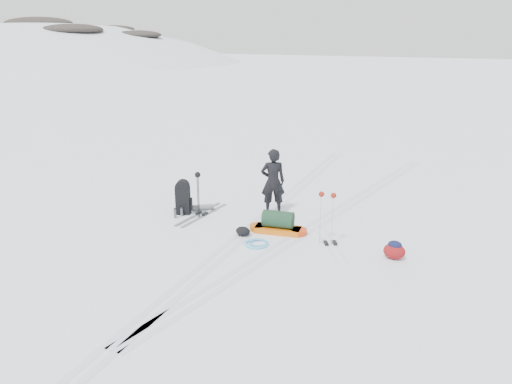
# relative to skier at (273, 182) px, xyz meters

# --- Properties ---
(ground) EXTENTS (200.00, 200.00, 0.00)m
(ground) POSITION_rel_skier_xyz_m (0.02, -1.62, -0.87)
(ground) COLOR white
(ground) RESTS_ON ground
(ski_tracks) EXTENTS (3.38, 17.97, 0.01)m
(ski_tracks) POSITION_rel_skier_xyz_m (0.63, -0.74, -0.87)
(ski_tracks) COLOR silver
(ski_tracks) RESTS_ON ground
(skier) EXTENTS (0.76, 0.69, 1.74)m
(skier) POSITION_rel_skier_xyz_m (0.00, 0.00, 0.00)
(skier) COLOR black
(skier) RESTS_ON ground
(pulk_sled) EXTENTS (1.44, 0.65, 0.53)m
(pulk_sled) POSITION_rel_skier_xyz_m (0.68, -1.15, -0.67)
(pulk_sled) COLOR orange
(pulk_sled) RESTS_ON ground
(expedition_rucksack) EXTENTS (0.79, 0.90, 0.92)m
(expedition_rucksack) POSITION_rel_skier_xyz_m (-2.04, -1.02, -0.44)
(expedition_rucksack) COLOR black
(expedition_rucksack) RESTS_ON ground
(ski_poles_black) EXTENTS (0.17, 0.15, 1.21)m
(ski_poles_black) POSITION_rel_skier_xyz_m (-1.57, -1.13, 0.12)
(ski_poles_black) COLOR black
(ski_poles_black) RESTS_ON ground
(ski_poles_silver) EXTENTS (0.39, 0.15, 1.23)m
(ski_poles_silver) POSITION_rel_skier_xyz_m (1.92, -1.30, 0.16)
(ski_poles_silver) COLOR silver
(ski_poles_silver) RESTS_ON ground
(touring_skis_grey) EXTENTS (0.36, 2.02, 0.07)m
(touring_skis_grey) POSITION_rel_skier_xyz_m (-1.60, -0.95, -0.85)
(touring_skis_grey) COLOR #92959A
(touring_skis_grey) RESTS_ON ground
(touring_skis_white) EXTENTS (1.34, 1.83, 0.07)m
(touring_skis_white) POSITION_rel_skier_xyz_m (2.03, -1.29, -0.85)
(touring_skis_white) COLOR white
(touring_skis_white) RESTS_ON ground
(rope_coil) EXTENTS (0.64, 0.64, 0.07)m
(rope_coil) POSITION_rel_skier_xyz_m (0.56, -2.02, -0.84)
(rope_coil) COLOR #5FC7E8
(rope_coil) RESTS_ON ground
(small_daypack) EXTENTS (0.57, 0.55, 0.39)m
(small_daypack) POSITION_rel_skier_xyz_m (3.46, -1.37, -0.68)
(small_daypack) COLOR maroon
(small_daypack) RESTS_ON ground
(thermos_pair) EXTENTS (0.16, 0.27, 0.26)m
(thermos_pair) POSITION_rel_skier_xyz_m (-2.05, -1.37, -0.75)
(thermos_pair) COLOR #5B5D63
(thermos_pair) RESTS_ON ground
(stuff_sack) EXTENTS (0.39, 0.32, 0.22)m
(stuff_sack) POSITION_rel_skier_xyz_m (0.03, -1.71, -0.76)
(stuff_sack) COLOR black
(stuff_sack) RESTS_ON ground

